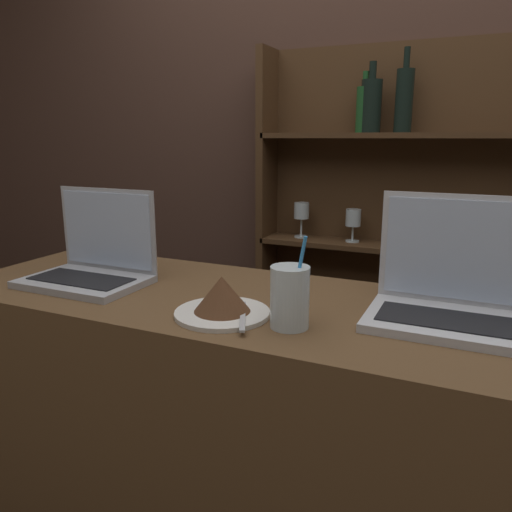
{
  "coord_description": "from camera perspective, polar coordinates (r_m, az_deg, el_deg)",
  "views": [
    {
      "loc": [
        0.37,
        -0.75,
        1.35
      ],
      "look_at": [
        -0.1,
        0.29,
        1.08
      ],
      "focal_mm": 35.0,
      "sensor_mm": 36.0,
      "label": 1
    }
  ],
  "objects": [
    {
      "name": "laptop_far",
      "position": [
        1.11,
        21.95,
        -3.98
      ],
      "size": [
        0.34,
        0.22,
        0.26
      ],
      "color": "silver",
      "rests_on": "bar_counter"
    },
    {
      "name": "cake_plate",
      "position": [
        1.07,
        -3.89,
        -4.94
      ],
      "size": [
        0.21,
        0.21,
        0.09
      ],
      "color": "silver",
      "rests_on": "bar_counter"
    },
    {
      "name": "laptop_near",
      "position": [
        1.38,
        -18.09,
        -0.53
      ],
      "size": [
        0.31,
        0.21,
        0.24
      ],
      "color": "#ADADB2",
      "rests_on": "bar_counter"
    },
    {
      "name": "bar_counter",
      "position": [
        1.38,
        3.84,
        -25.25
      ],
      "size": [
        1.78,
        0.52,
        0.98
      ],
      "color": "brown",
      "rests_on": "ground_plane"
    },
    {
      "name": "back_wall",
      "position": [
        2.09,
        14.69,
        12.96
      ],
      "size": [
        7.0,
        0.06,
        2.7
      ],
      "color": "#4C3328",
      "rests_on": "ground_plane"
    },
    {
      "name": "back_shelf",
      "position": [
        2.04,
        17.18,
        0.17
      ],
      "size": [
        1.2,
        0.18,
        1.7
      ],
      "color": "#472D19",
      "rests_on": "ground_plane"
    },
    {
      "name": "water_glass",
      "position": [
        1.0,
        3.89,
        -4.7
      ],
      "size": [
        0.08,
        0.08,
        0.19
      ],
      "color": "silver",
      "rests_on": "bar_counter"
    }
  ]
}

